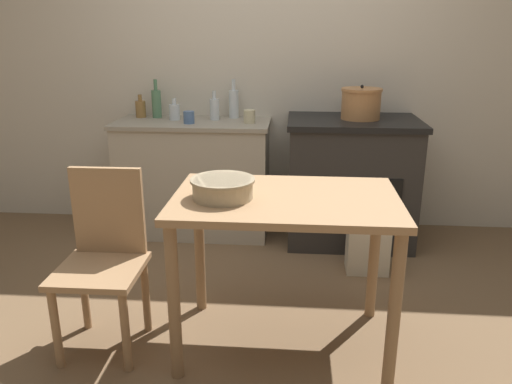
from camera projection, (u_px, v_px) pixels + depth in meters
ground_plane at (248, 323)px, 2.72m from camera, size 14.00×14.00×0.00m
wall_back at (267, 64)px, 3.83m from camera, size 8.00×0.07×2.55m
counter_cabinet at (195, 177)px, 3.85m from camera, size 1.15×0.55×0.88m
stove at (350, 180)px, 3.70m from camera, size 0.94×0.68×0.92m
work_table at (285, 221)px, 2.35m from camera, size 1.05×0.69×0.79m
chair at (104, 255)px, 2.44m from camera, size 0.40×0.40×0.89m
flour_sack at (368, 248)px, 3.27m from camera, size 0.27×0.19×0.33m
stock_pot at (361, 104)px, 3.52m from camera, size 0.29×0.29×0.24m
mixing_bowl_large at (223, 187)px, 2.27m from camera, size 0.30×0.30×0.09m
bottle_far_left at (174, 112)px, 3.76m from camera, size 0.08×0.08×0.16m
bottle_left at (157, 103)px, 3.83m from camera, size 0.07×0.07×0.29m
bottle_mid_left at (234, 103)px, 3.82m from camera, size 0.07×0.07×0.29m
bottle_center_left at (141, 109)px, 3.86m from camera, size 0.08×0.08×0.18m
bottle_center at (215, 109)px, 3.75m from camera, size 0.07×0.07×0.22m
cup_center_right at (249, 116)px, 3.63m from camera, size 0.08×0.08×0.10m
cup_mid_right at (189, 117)px, 3.61m from camera, size 0.08×0.08×0.09m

